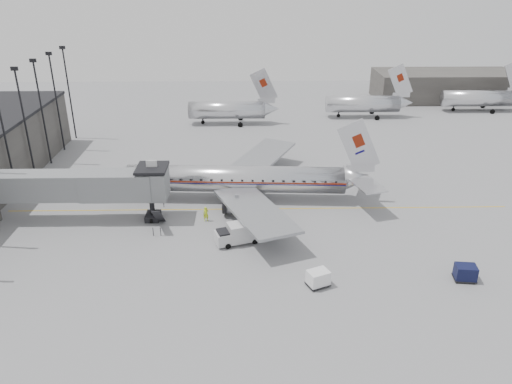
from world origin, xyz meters
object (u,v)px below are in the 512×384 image
baggage_cart_white (318,278)px  ramp_worker (206,214)px  service_van (238,233)px  airliner (241,179)px  baggage_cart_navy (465,272)px

baggage_cart_white → ramp_worker: (-11.12, 13.00, 0.05)m
service_van → ramp_worker: service_van is taller
airliner → service_van: 11.09m
baggage_cart_navy → airliner: bearing=145.7°
baggage_cart_white → ramp_worker: ramp_worker is taller
baggage_cart_navy → baggage_cart_white: size_ratio=0.89×
airliner → baggage_cart_navy: (20.86, -18.33, -1.85)m
service_van → baggage_cart_navy: size_ratio=2.35×
baggage_cart_white → ramp_worker: 17.11m
airliner → baggage_cart_navy: size_ratio=15.78×
service_van → baggage_cart_navy: (21.12, -7.35, -0.34)m
service_van → ramp_worker: size_ratio=2.89×
ramp_worker → service_van: bearing=-60.0°
airliner → service_van: bearing=-88.0°
airliner → baggage_cart_navy: airliner is taller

